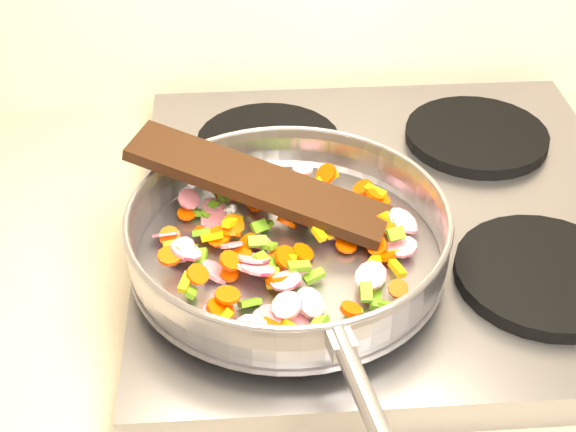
{
  "coord_description": "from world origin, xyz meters",
  "views": [
    {
      "loc": [
        -0.88,
        0.91,
        1.52
      ],
      "look_at": [
        -0.83,
        1.56,
        1.01
      ],
      "focal_mm": 50.0,
      "sensor_mm": 36.0,
      "label": 1
    }
  ],
  "objects": [
    {
      "name": "grate_fr",
      "position": [
        -0.56,
        1.52,
        0.95
      ],
      "size": [
        0.19,
        0.19,
        0.02
      ],
      "primitive_type": "cylinder",
      "color": "black",
      "rests_on": "cooktop"
    },
    {
      "name": "grate_fl",
      "position": [
        -0.84,
        1.52,
        0.95
      ],
      "size": [
        0.19,
        0.19,
        0.02
      ],
      "primitive_type": "cylinder",
      "color": "black",
      "rests_on": "cooktop"
    },
    {
      "name": "wooden_spatula",
      "position": [
        -0.86,
        1.63,
        1.01
      ],
      "size": [
        0.3,
        0.17,
        0.07
      ],
      "primitive_type": "cube",
      "rotation": [
        0.0,
        -0.2,
        2.77
      ],
      "color": "black",
      "rests_on": "saute_pan"
    },
    {
      "name": "grate_br",
      "position": [
        -0.56,
        1.81,
        0.95
      ],
      "size": [
        0.19,
        0.19,
        0.02
      ],
      "primitive_type": "cylinder",
      "color": "black",
      "rests_on": "cooktop"
    },
    {
      "name": "saute_pan",
      "position": [
        -0.83,
        1.56,
        0.99
      ],
      "size": [
        0.39,
        0.55,
        0.06
      ],
      "rotation": [
        0.0,
        0.0,
        0.19
      ],
      "color": "#9E9EA5",
      "rests_on": "grate_fl"
    },
    {
      "name": "vegetable_heap",
      "position": [
        -0.83,
        1.57,
        0.98
      ],
      "size": [
        0.3,
        0.29,
        0.05
      ],
      "color": "#C8133F",
      "rests_on": "saute_pan"
    },
    {
      "name": "cooktop",
      "position": [
        -0.7,
        1.67,
        0.92
      ],
      "size": [
        0.6,
        0.6,
        0.04
      ],
      "primitive_type": "cube",
      "color": "#939399",
      "rests_on": "counter_top"
    },
    {
      "name": "grate_bl",
      "position": [
        -0.84,
        1.81,
        0.95
      ],
      "size": [
        0.19,
        0.19,
        0.02
      ],
      "primitive_type": "cylinder",
      "color": "black",
      "rests_on": "cooktop"
    }
  ]
}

